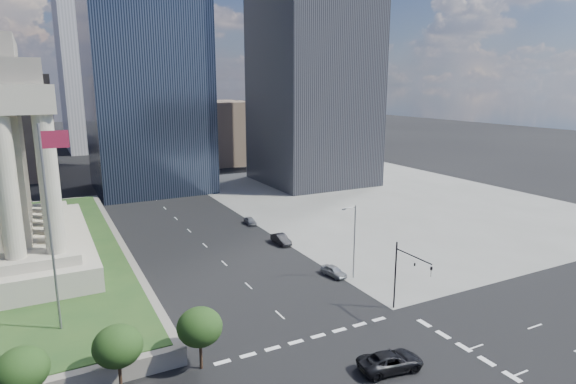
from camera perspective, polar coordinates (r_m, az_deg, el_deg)
ground at (r=128.93m, az=-17.08°, el=0.72°), size 500.00×500.00×0.00m
sidewalk_ne at (r=111.43m, az=11.08°, el=-0.75°), size 68.00×90.00×0.03m
flagpole at (r=49.98m, az=-26.31°, el=-2.79°), size 2.52×0.24×20.00m
midrise_glass at (r=121.99m, az=-16.60°, el=14.31°), size 26.00×26.00×60.00m
building_filler_ne at (r=164.40m, az=-8.22°, el=7.13°), size 20.00×30.00×20.00m
building_filler_nw at (r=155.09m, az=-30.56°, el=6.69°), size 24.00×30.00×28.00m
traffic_signal_ne at (r=55.28m, az=13.87°, el=-9.00°), size 0.30×5.74×8.00m
street_lamp_north at (r=63.95m, az=7.76°, el=-5.36°), size 2.13×0.22×10.00m
pickup_truck at (r=46.95m, az=12.08°, el=-19.02°), size 3.63×6.39×1.68m
parked_sedan_near at (r=66.00m, az=5.44°, el=-9.30°), size 4.32×2.23×1.41m
parked_sedan_mid at (r=78.39m, az=-0.83°, el=-5.61°), size 4.71×1.71×1.54m
parked_sedan_far at (r=89.46m, az=-4.51°, el=-3.41°), size 1.83×3.93×1.30m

